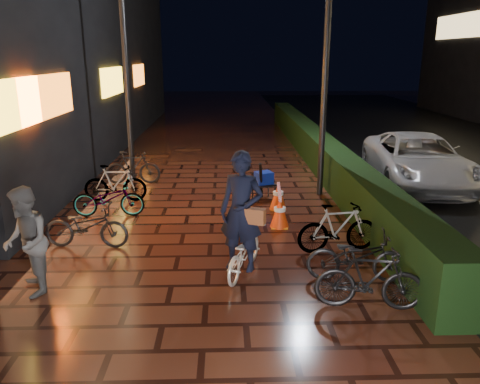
{
  "coord_description": "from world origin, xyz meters",
  "views": [
    {
      "loc": [
        0.31,
        -7.13,
        3.44
      ],
      "look_at": [
        0.55,
        0.85,
        1.1
      ],
      "focal_mm": 35.0,
      "sensor_mm": 36.0,
      "label": 1
    }
  ],
  "objects_px": {
    "bystander_person": "(26,242)",
    "van": "(418,160)",
    "cyclist": "(242,230)",
    "traffic_barrier": "(279,204)",
    "cart_assembly": "(264,180)"
  },
  "relations": [
    {
      "from": "bystander_person",
      "to": "van",
      "type": "bearing_deg",
      "value": 101.88
    },
    {
      "from": "cyclist",
      "to": "traffic_barrier",
      "type": "xyz_separation_m",
      "value": [
        0.9,
        2.76,
        -0.45
      ]
    },
    {
      "from": "van",
      "to": "cart_assembly",
      "type": "height_order",
      "value": "van"
    },
    {
      "from": "van",
      "to": "traffic_barrier",
      "type": "distance_m",
      "value": 4.9
    },
    {
      "from": "bystander_person",
      "to": "cyclist",
      "type": "distance_m",
      "value": 3.22
    },
    {
      "from": "bystander_person",
      "to": "cyclist",
      "type": "height_order",
      "value": "cyclist"
    },
    {
      "from": "bystander_person",
      "to": "van",
      "type": "xyz_separation_m",
      "value": [
        8.18,
        5.94,
        -0.14
      ]
    },
    {
      "from": "bystander_person",
      "to": "van",
      "type": "distance_m",
      "value": 10.11
    },
    {
      "from": "cyclist",
      "to": "cart_assembly",
      "type": "height_order",
      "value": "cyclist"
    },
    {
      "from": "van",
      "to": "cart_assembly",
      "type": "bearing_deg",
      "value": -156.71
    },
    {
      "from": "van",
      "to": "cart_assembly",
      "type": "relative_size",
      "value": 4.81
    },
    {
      "from": "bystander_person",
      "to": "cart_assembly",
      "type": "distance_m",
      "value": 5.99
    },
    {
      "from": "cyclist",
      "to": "cart_assembly",
      "type": "distance_m",
      "value": 4.12
    },
    {
      "from": "traffic_barrier",
      "to": "cart_assembly",
      "type": "height_order",
      "value": "cart_assembly"
    },
    {
      "from": "traffic_barrier",
      "to": "cyclist",
      "type": "bearing_deg",
      "value": -108.06
    }
  ]
}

